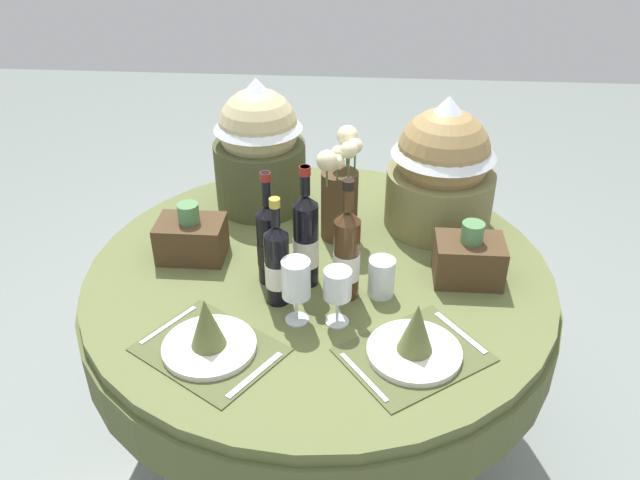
{
  "coord_description": "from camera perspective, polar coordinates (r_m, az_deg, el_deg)",
  "views": [
    {
      "loc": [
        0.12,
        -1.63,
        1.86
      ],
      "look_at": [
        0.0,
        0.03,
        0.81
      ],
      "focal_mm": 36.92,
      "sensor_mm": 36.0,
      "label": 1
    }
  ],
  "objects": [
    {
      "name": "wine_glass_left",
      "position": [
        1.71,
        -2.09,
        -3.5
      ],
      "size": [
        0.08,
        0.08,
        0.19
      ],
      "color": "silver",
      "rests_on": "dining_table"
    },
    {
      "name": "wine_bottle_right",
      "position": [
        1.85,
        -1.24,
        -0.0
      ],
      "size": [
        0.07,
        0.07,
        0.37
      ],
      "color": "black",
      "rests_on": "dining_table"
    },
    {
      "name": "ground",
      "position": [
        2.47,
        -0.06,
        -16.53
      ],
      "size": [
        8.0,
        8.0,
        0.0
      ],
      "primitive_type": "plane",
      "color": "gray"
    },
    {
      "name": "gift_tub_back_left",
      "position": [
        2.23,
        -5.32,
        8.58
      ],
      "size": [
        0.31,
        0.31,
        0.46
      ],
      "color": "#474C2D",
      "rests_on": "dining_table"
    },
    {
      "name": "wine_bottle_centre",
      "position": [
        1.87,
        -4.47,
        -0.23
      ],
      "size": [
        0.07,
        0.07,
        0.35
      ],
      "color": "black",
      "rests_on": "dining_table"
    },
    {
      "name": "woven_basket_side_left",
      "position": [
        2.04,
        -11.09,
        0.23
      ],
      "size": [
        0.2,
        0.14,
        0.18
      ],
      "color": "#47331E",
      "rests_on": "dining_table"
    },
    {
      "name": "wine_bottle_left",
      "position": [
        1.79,
        -3.74,
        -2.08
      ],
      "size": [
        0.07,
        0.07,
        0.33
      ],
      "color": "black",
      "rests_on": "dining_table"
    },
    {
      "name": "place_setting_right",
      "position": [
        1.67,
        8.25,
        -8.66
      ],
      "size": [
        0.43,
        0.41,
        0.16
      ],
      "color": "#4E562F",
      "rests_on": "dining_table"
    },
    {
      "name": "wine_bottle_rear",
      "position": [
        1.8,
        2.32,
        -1.22
      ],
      "size": [
        0.07,
        0.07,
        0.36
      ],
      "color": "#422814",
      "rests_on": "dining_table"
    },
    {
      "name": "tumbler_mid",
      "position": [
        1.86,
        5.34,
        -3.23
      ],
      "size": [
        0.08,
        0.08,
        0.12
      ],
      "primitive_type": "cylinder",
      "color": "silver",
      "rests_on": "dining_table"
    },
    {
      "name": "place_setting_left",
      "position": [
        1.69,
        -9.67,
        -8.21
      ],
      "size": [
        0.43,
        0.4,
        0.16
      ],
      "color": "#4E562F",
      "rests_on": "dining_table"
    },
    {
      "name": "gift_tub_back_right",
      "position": [
        2.14,
        10.58,
        6.74
      ],
      "size": [
        0.35,
        0.35,
        0.44
      ],
      "color": "olive",
      "rests_on": "dining_table"
    },
    {
      "name": "flower_vase",
      "position": [
        2.06,
        1.73,
        4.15
      ],
      "size": [
        0.13,
        0.22,
        0.36
      ],
      "color": "#47331E",
      "rests_on": "dining_table"
    },
    {
      "name": "dining_table",
      "position": [
        2.06,
        -0.07,
        -5.52
      ],
      "size": [
        1.42,
        1.42,
        0.73
      ],
      "color": "#5B6638",
      "rests_on": "ground"
    },
    {
      "name": "wine_glass_right",
      "position": [
        1.71,
        1.54,
        -3.98
      ],
      "size": [
        0.07,
        0.07,
        0.17
      ],
      "color": "silver",
      "rests_on": "dining_table"
    },
    {
      "name": "woven_basket_side_right",
      "position": [
        1.95,
        12.77,
        -1.57
      ],
      "size": [
        0.2,
        0.14,
        0.19
      ],
      "color": "#47331E",
      "rests_on": "dining_table"
    }
  ]
}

